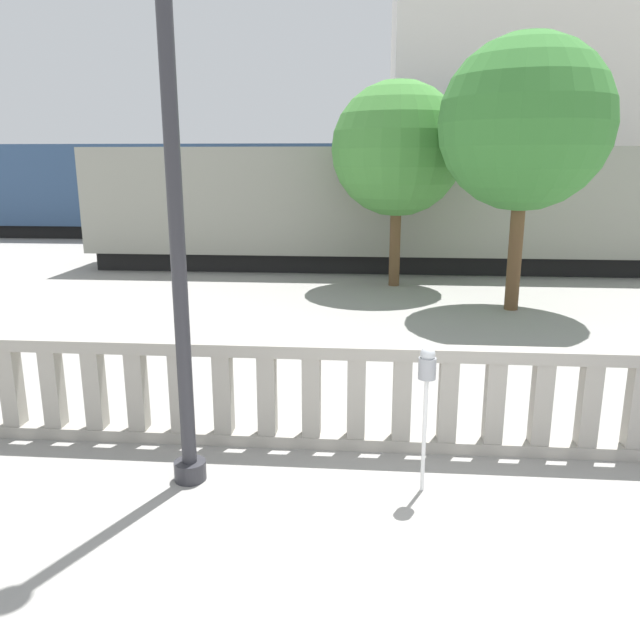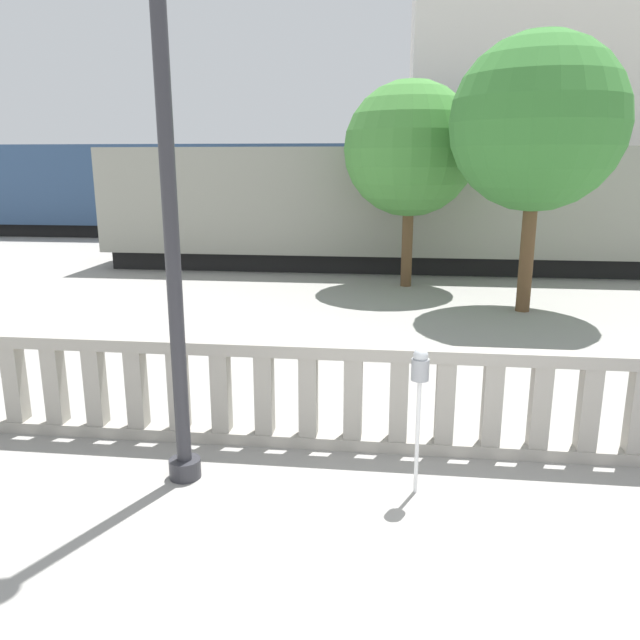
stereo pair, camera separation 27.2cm
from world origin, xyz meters
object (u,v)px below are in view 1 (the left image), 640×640
object	(u,v)px
lamppost	(174,187)
train_near	(499,207)
tree_left	(525,124)
train_far	(235,190)
parking_meter	(427,376)
tree_right	(398,150)

from	to	relation	value
lamppost	train_near	bearing A→B (deg)	67.62
tree_left	lamppost	bearing A→B (deg)	-121.30
lamppost	train_far	bearing A→B (deg)	100.90
parking_meter	train_far	size ratio (longest dim) A/B	0.05
parking_meter	train_near	bearing A→B (deg)	76.68
lamppost	train_far	xyz separation A→B (m)	(-4.06, 21.10, -0.93)
parking_meter	train_near	world-z (taller)	train_near
parking_meter	lamppost	bearing A→B (deg)	179.55
tree_left	tree_right	world-z (taller)	tree_left
parking_meter	train_near	distance (m)	13.94
tree_right	lamppost	bearing A→B (deg)	-102.74
train_far	lamppost	bearing A→B (deg)	-79.10
tree_right	tree_left	bearing A→B (deg)	-45.68
lamppost	train_near	xyz separation A→B (m)	(5.57, 13.53, -1.07)
lamppost	parking_meter	bearing A→B (deg)	-0.45
lamppost	tree_right	bearing A→B (deg)	77.26
train_near	tree_right	size ratio (longest dim) A/B	4.67
train_near	tree_left	size ratio (longest dim) A/B	4.20
train_near	tree_left	distance (m)	5.85
lamppost	train_far	distance (m)	21.51
train_near	parking_meter	bearing A→B (deg)	-103.32
train_near	train_far	world-z (taller)	train_far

